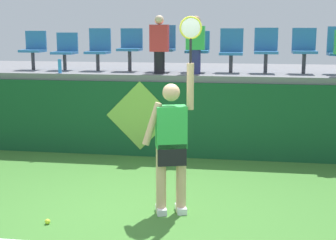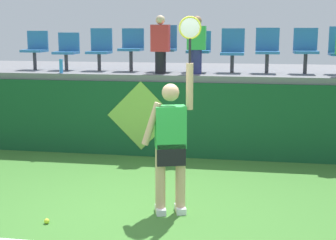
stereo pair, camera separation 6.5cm
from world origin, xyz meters
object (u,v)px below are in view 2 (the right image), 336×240
at_px(tennis_ball, 47,221).
at_px(stadium_chair_5, 199,49).
at_px(tennis_player, 171,141).
at_px(spectator_2, 197,44).
at_px(stadium_chair_7, 267,48).
at_px(stadium_chair_3, 132,46).
at_px(stadium_chair_0, 36,48).
at_px(water_bottle, 61,66).
at_px(stadium_chair_1, 67,49).
at_px(spectator_0, 160,44).
at_px(stadium_chair_4, 165,46).
at_px(stadium_chair_8, 306,48).
at_px(stadium_chair_2, 100,48).
at_px(stadium_chair_6, 233,49).

distance_m(tennis_ball, stadium_chair_5, 4.85).
height_order(tennis_player, spectator_2, spectator_2).
bearing_deg(stadium_chair_7, stadium_chair_3, -179.87).
distance_m(tennis_player, stadium_chair_0, 5.05).
bearing_deg(water_bottle, stadium_chair_3, 30.66).
xyz_separation_m(tennis_ball, stadium_chair_1, (-1.28, 4.23, 1.89)).
bearing_deg(spectator_2, stadium_chair_1, 171.34).
bearing_deg(stadium_chair_5, tennis_ball, -108.13).
relative_size(tennis_player, spectator_0, 2.33).
bearing_deg(stadium_chair_5, tennis_player, -89.19).
relative_size(tennis_ball, stadium_chair_5, 0.08).
relative_size(water_bottle, stadium_chair_4, 0.30).
distance_m(stadium_chair_4, stadium_chair_8, 2.66).
bearing_deg(stadium_chair_1, stadium_chair_4, 0.19).
xyz_separation_m(tennis_player, stadium_chair_2, (-2.03, 3.61, 1.01)).
bearing_deg(stadium_chair_0, stadium_chair_7, 0.08).
distance_m(tennis_player, stadium_chair_6, 3.80).
relative_size(water_bottle, stadium_chair_8, 0.31).
bearing_deg(stadium_chair_2, stadium_chair_5, -0.30).
relative_size(stadium_chair_7, stadium_chair_8, 1.00).
height_order(stadium_chair_5, stadium_chair_8, stadium_chair_8).
relative_size(tennis_player, stadium_chair_2, 3.00).
bearing_deg(stadium_chair_0, stadium_chair_8, 0.05).
height_order(stadium_chair_5, spectator_0, spectator_0).
distance_m(stadium_chair_6, stadium_chair_8, 1.35).
relative_size(stadium_chair_2, stadium_chair_3, 1.00).
relative_size(stadium_chair_2, stadium_chair_7, 0.99).
relative_size(stadium_chair_3, stadium_chair_8, 0.99).
xyz_separation_m(stadium_chair_1, stadium_chair_2, (0.69, 0.01, 0.04)).
relative_size(stadium_chair_0, spectator_0, 0.73).
xyz_separation_m(stadium_chair_3, stadium_chair_7, (2.62, 0.01, -0.01)).
height_order(stadium_chair_1, stadium_chair_2, stadium_chair_2).
distance_m(stadium_chair_3, stadium_chair_8, 3.32).
bearing_deg(stadium_chair_6, stadium_chair_4, -179.96).
distance_m(tennis_player, stadium_chair_2, 4.26).
height_order(stadium_chair_0, stadium_chair_8, stadium_chair_8).
bearing_deg(stadium_chair_5, stadium_chair_8, 0.18).
relative_size(stadium_chair_0, stadium_chair_7, 0.92).
height_order(tennis_player, stadium_chair_8, tennis_player).
bearing_deg(tennis_player, stadium_chair_3, 110.95).
bearing_deg(stadium_chair_8, spectator_0, -170.07).
bearing_deg(stadium_chair_5, stadium_chair_3, 179.92).
distance_m(stadium_chair_0, spectator_2, 3.37).
bearing_deg(stadium_chair_1, stadium_chair_3, -0.02).
bearing_deg(stadium_chair_4, stadium_chair_5, -0.78).
height_order(stadium_chair_1, stadium_chair_3, stadium_chair_3).
bearing_deg(tennis_ball, stadium_chair_7, 57.68).
height_order(stadium_chair_1, spectator_2, spectator_2).
bearing_deg(spectator_2, tennis_player, -89.09).
xyz_separation_m(water_bottle, stadium_chair_1, (-0.14, 0.71, 0.28)).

